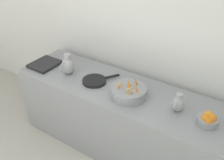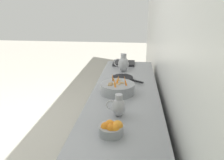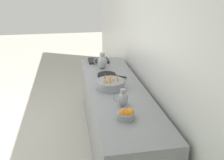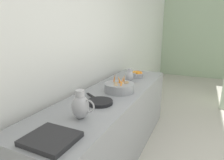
{
  "view_description": "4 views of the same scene",
  "coord_description": "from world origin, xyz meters",
  "views": [
    {
      "loc": [
        0.42,
        1.26,
        2.37
      ],
      "look_at": [
        -1.34,
        0.1,
        1.03
      ],
      "focal_mm": 40.04,
      "sensor_mm": 36.0,
      "label": 1
    },
    {
      "loc": [
        -1.58,
        2.38,
        1.75
      ],
      "look_at": [
        -1.34,
        0.3,
        1.02
      ],
      "focal_mm": 34.28,
      "sensor_mm": 36.0,
      "label": 2
    },
    {
      "loc": [
        -0.9,
        3.15,
        2.12
      ],
      "look_at": [
        -1.41,
        0.35,
        1.01
      ],
      "focal_mm": 39.81,
      "sensor_mm": 36.0,
      "label": 3
    },
    {
      "loc": [
        -0.52,
        -1.81,
        1.6
      ],
      "look_at": [
        -1.43,
        0.12,
        1.04
      ],
      "focal_mm": 30.8,
      "sensor_mm": 36.0,
      "label": 4
    }
  ],
  "objects": [
    {
      "name": "ground_plane",
      "position": [
        0.0,
        0.0,
        0.0
      ],
      "size": [
        16.72,
        16.72,
        0.0
      ],
      "primitive_type": "plane",
      "color": "#B7B2A5"
    },
    {
      "name": "metal_pitcher_short",
      "position": [
        -1.45,
        0.76,
        0.95
      ],
      "size": [
        0.16,
        0.12,
        0.19
      ],
      "color": "#A3A3A8",
      "rests_on": "prep_counter"
    },
    {
      "name": "metal_pitcher_tall",
      "position": [
        -1.41,
        -0.55,
        0.97
      ],
      "size": [
        0.21,
        0.15,
        0.25
      ],
      "color": "#A3A3A8",
      "rests_on": "prep_counter"
    },
    {
      "name": "tile_wall_left",
      "position": [
        -1.95,
        0.73,
        1.5
      ],
      "size": [
        0.1,
        9.65,
        3.0
      ],
      "primitive_type": "cube",
      "color": "white",
      "rests_on": "ground_plane"
    },
    {
      "name": "vegetable_colander",
      "position": [
        -1.4,
        0.26,
        0.92
      ],
      "size": [
        0.36,
        0.36,
        0.21
      ],
      "color": "gray",
      "rests_on": "prep_counter"
    },
    {
      "name": "skillet_on_counter",
      "position": [
        -1.43,
        -0.19,
        0.88
      ],
      "size": [
        0.39,
        0.31,
        0.03
      ],
      "color": "black",
      "rests_on": "prep_counter"
    },
    {
      "name": "prep_counter",
      "position": [
        -1.48,
        0.23,
        0.43
      ],
      "size": [
        0.72,
        2.7,
        0.86
      ],
      "primitive_type": "cube",
      "color": "gray",
      "rests_on": "ground_plane"
    },
    {
      "name": "counter_sink_basin",
      "position": [
        -1.4,
        -0.93,
        0.88
      ],
      "size": [
        0.34,
        0.3,
        0.04
      ],
      "primitive_type": "cube",
      "color": "#232326",
      "rests_on": "prep_counter"
    },
    {
      "name": "orange_bowl",
      "position": [
        -1.42,
        1.05,
        0.91
      ],
      "size": [
        0.18,
        0.18,
        0.11
      ],
      "color": "gray",
      "rests_on": "prep_counter"
    }
  ]
}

